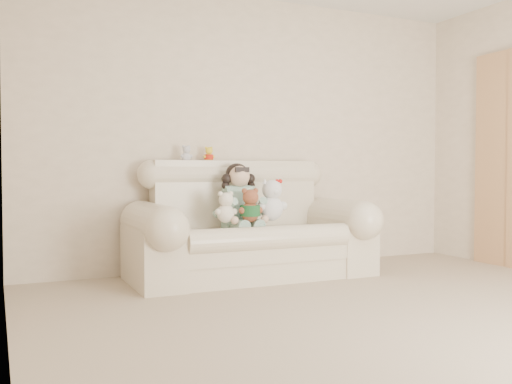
{
  "coord_description": "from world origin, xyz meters",
  "views": [
    {
      "loc": [
        -2.3,
        -2.5,
        0.92
      ],
      "look_at": [
        -0.27,
        1.9,
        0.75
      ],
      "focal_mm": 39.72,
      "sensor_mm": 36.0,
      "label": 1
    }
  ],
  "objects": [
    {
      "name": "floor",
      "position": [
        0.0,
        0.0,
        0.0
      ],
      "size": [
        5.0,
        5.0,
        0.0
      ],
      "primitive_type": "plane",
      "color": "tan",
      "rests_on": "ground"
    },
    {
      "name": "wall_back",
      "position": [
        0.0,
        2.5,
        1.3
      ],
      "size": [
        4.5,
        0.0,
        4.5
      ],
      "primitive_type": "plane",
      "rotation": [
        1.57,
        0.0,
        0.0
      ],
      "color": "beige",
      "rests_on": "ground"
    },
    {
      "name": "wall_left",
      "position": [
        -2.25,
        0.0,
        1.3
      ],
      "size": [
        0.0,
        5.0,
        5.0
      ],
      "primitive_type": "plane",
      "rotation": [
        1.57,
        0.0,
        1.57
      ],
      "color": "beige",
      "rests_on": "ground"
    },
    {
      "name": "sofa",
      "position": [
        -0.27,
        2.0,
        0.52
      ],
      "size": [
        2.1,
        0.95,
        1.03
      ],
      "primitive_type": null,
      "color": "beige",
      "rests_on": "floor"
    },
    {
      "name": "seated_child",
      "position": [
        -0.35,
        2.08,
        0.72
      ],
      "size": [
        0.36,
        0.44,
        0.59
      ],
      "primitive_type": null,
      "rotation": [
        0.0,
        0.0,
        0.02
      ],
      "color": "#2D7959",
      "rests_on": "sofa"
    },
    {
      "name": "brown_teddy",
      "position": [
        -0.35,
        1.84,
        0.67
      ],
      "size": [
        0.26,
        0.24,
        0.34
      ],
      "primitive_type": null,
      "rotation": [
        0.0,
        0.0,
        0.39
      ],
      "color": "brown",
      "rests_on": "sofa"
    },
    {
      "name": "white_cat",
      "position": [
        -0.12,
        1.89,
        0.72
      ],
      "size": [
        0.33,
        0.29,
        0.43
      ],
      "primitive_type": null,
      "rotation": [
        0.0,
        0.0,
        0.3
      ],
      "color": "silver",
      "rests_on": "sofa"
    },
    {
      "name": "cream_teddy",
      "position": [
        -0.56,
        1.88,
        0.65
      ],
      "size": [
        0.22,
        0.19,
        0.31
      ],
      "primitive_type": null,
      "rotation": [
        0.0,
        0.0,
        0.18
      ],
      "color": "silver",
      "rests_on": "sofa"
    },
    {
      "name": "yellow_mini_bear",
      "position": [
        -0.52,
        2.38,
        1.09
      ],
      "size": [
        0.12,
        0.1,
        0.17
      ],
      "primitive_type": null,
      "rotation": [
        0.0,
        0.0,
        0.15
      ],
      "color": "yellow",
      "rests_on": "sofa"
    },
    {
      "name": "grey_mini_plush",
      "position": [
        -0.75,
        2.35,
        1.1
      ],
      "size": [
        0.14,
        0.12,
        0.18
      ],
      "primitive_type": null,
      "rotation": [
        0.0,
        0.0,
        0.36
      ],
      "color": "silver",
      "rests_on": "sofa"
    }
  ]
}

